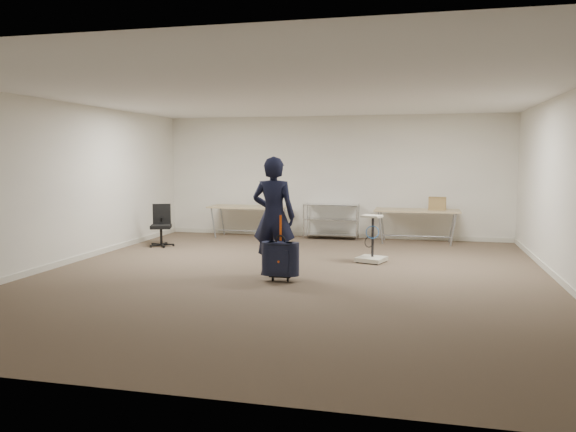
# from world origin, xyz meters

# --- Properties ---
(ground) EXTENTS (9.00, 9.00, 0.00)m
(ground) POSITION_xyz_m (0.00, 0.00, 0.00)
(ground) COLOR #493D2C
(ground) RESTS_ON ground
(room_shell) EXTENTS (8.00, 9.00, 9.00)m
(room_shell) POSITION_xyz_m (0.00, 1.38, 0.05)
(room_shell) COLOR white
(room_shell) RESTS_ON ground
(folding_table_left) EXTENTS (1.80, 0.75, 0.73)m
(folding_table_left) POSITION_xyz_m (-1.90, 3.95, 0.68)
(folding_table_left) COLOR tan
(folding_table_left) RESTS_ON ground
(folding_table_right) EXTENTS (1.80, 0.75, 0.73)m
(folding_table_right) POSITION_xyz_m (1.90, 3.95, 0.68)
(folding_table_right) COLOR tan
(folding_table_right) RESTS_ON ground
(wire_shelf) EXTENTS (1.22, 0.47, 0.80)m
(wire_shelf) POSITION_xyz_m (0.00, 4.20, 0.44)
(wire_shelf) COLOR silver
(wire_shelf) RESTS_ON ground
(person) EXTENTS (0.70, 0.47, 1.87)m
(person) POSITION_xyz_m (-0.27, 0.04, 0.94)
(person) COLOR black
(person) RESTS_ON ground
(suitcase) EXTENTS (0.37, 0.22, 1.00)m
(suitcase) POSITION_xyz_m (-0.06, -0.38, 0.34)
(suitcase) COLOR black
(suitcase) RESTS_ON ground
(office_chair) EXTENTS (0.53, 0.54, 0.88)m
(office_chair) POSITION_xyz_m (-3.30, 2.31, 0.27)
(office_chair) COLOR black
(office_chair) RESTS_ON ground
(equipment_cart) EXTENTS (0.58, 0.58, 0.84)m
(equipment_cart) POSITION_xyz_m (1.14, 1.50, 0.22)
(equipment_cart) COLOR beige
(equipment_cart) RESTS_ON ground
(cardboard_box) EXTENTS (0.38, 0.30, 0.27)m
(cardboard_box) POSITION_xyz_m (2.32, 4.05, 0.86)
(cardboard_box) COLOR #A27C4B
(cardboard_box) RESTS_ON folding_table_right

